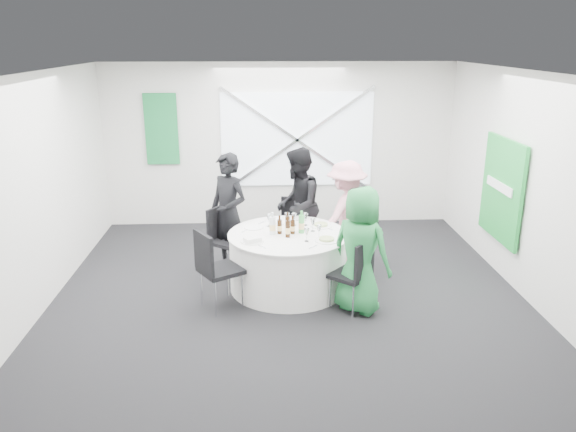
{
  "coord_description": "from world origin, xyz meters",
  "views": [
    {
      "loc": [
        -0.36,
        -6.62,
        3.17
      ],
      "look_at": [
        0.0,
        0.2,
        1.0
      ],
      "focal_mm": 35.0,
      "sensor_mm": 36.0,
      "label": 1
    }
  ],
  "objects_px": {
    "person_man_back": "(298,205)",
    "person_woman_pink": "(346,214)",
    "banquet_table": "(288,261)",
    "chair_back": "(294,223)",
    "green_water_bottle": "(301,224)",
    "chair_back_right": "(362,237)",
    "person_woman_green": "(360,250)",
    "chair_front_right": "(356,270)",
    "chair_front_left": "(214,264)",
    "chair_back_left": "(223,234)",
    "person_man_back_left": "(229,213)",
    "clear_water_bottle": "(273,226)"
  },
  "relations": [
    {
      "from": "person_woman_pink",
      "to": "chair_back_right",
      "type": "bearing_deg",
      "value": 86.89
    },
    {
      "from": "chair_back_left",
      "to": "person_woman_green",
      "type": "bearing_deg",
      "value": -91.79
    },
    {
      "from": "chair_back",
      "to": "person_man_back_left",
      "type": "height_order",
      "value": "person_man_back_left"
    },
    {
      "from": "banquet_table",
      "to": "person_woman_green",
      "type": "bearing_deg",
      "value": -39.41
    },
    {
      "from": "chair_front_left",
      "to": "green_water_bottle",
      "type": "bearing_deg",
      "value": -93.18
    },
    {
      "from": "chair_front_left",
      "to": "person_woman_green",
      "type": "relative_size",
      "value": 0.65
    },
    {
      "from": "chair_back_left",
      "to": "chair_front_right",
      "type": "distance_m",
      "value": 2.12
    },
    {
      "from": "chair_back_right",
      "to": "person_woman_pink",
      "type": "xyz_separation_m",
      "value": [
        -0.19,
        0.25,
        0.25
      ]
    },
    {
      "from": "person_woman_pink",
      "to": "person_woman_green",
      "type": "bearing_deg",
      "value": 47.7
    },
    {
      "from": "chair_back_left",
      "to": "chair_front_right",
      "type": "height_order",
      "value": "chair_back_left"
    },
    {
      "from": "banquet_table",
      "to": "clear_water_bottle",
      "type": "distance_m",
      "value": 0.53
    },
    {
      "from": "green_water_bottle",
      "to": "chair_back_right",
      "type": "bearing_deg",
      "value": 27.68
    },
    {
      "from": "banquet_table",
      "to": "clear_water_bottle",
      "type": "height_order",
      "value": "clear_water_bottle"
    },
    {
      "from": "chair_back",
      "to": "person_woman_green",
      "type": "height_order",
      "value": "person_woman_green"
    },
    {
      "from": "person_man_back_left",
      "to": "green_water_bottle",
      "type": "bearing_deg",
      "value": 6.64
    },
    {
      "from": "person_man_back",
      "to": "person_woman_pink",
      "type": "xyz_separation_m",
      "value": [
        0.67,
        -0.25,
        -0.07
      ]
    },
    {
      "from": "person_man_back",
      "to": "chair_back",
      "type": "bearing_deg",
      "value": -149.12
    },
    {
      "from": "chair_front_left",
      "to": "person_woman_green",
      "type": "xyz_separation_m",
      "value": [
        1.74,
        -0.1,
        0.18
      ]
    },
    {
      "from": "person_man_back_left",
      "to": "person_woman_green",
      "type": "distance_m",
      "value": 2.1
    },
    {
      "from": "person_man_back",
      "to": "person_woman_pink",
      "type": "bearing_deg",
      "value": 80.8
    },
    {
      "from": "chair_back_left",
      "to": "chair_front_right",
      "type": "bearing_deg",
      "value": -93.13
    },
    {
      "from": "person_man_back",
      "to": "person_woman_green",
      "type": "height_order",
      "value": "person_man_back"
    },
    {
      "from": "chair_back_left",
      "to": "person_man_back_left",
      "type": "relative_size",
      "value": 0.55
    },
    {
      "from": "chair_front_right",
      "to": "chair_back_left",
      "type": "bearing_deg",
      "value": -86.76
    },
    {
      "from": "chair_front_right",
      "to": "chair_back",
      "type": "bearing_deg",
      "value": -118.74
    },
    {
      "from": "banquet_table",
      "to": "person_woman_green",
      "type": "relative_size",
      "value": 1.01
    },
    {
      "from": "banquet_table",
      "to": "chair_back_left",
      "type": "relative_size",
      "value": 1.69
    },
    {
      "from": "person_man_back",
      "to": "chair_front_left",
      "type": "bearing_deg",
      "value": -24.49
    },
    {
      "from": "person_woman_green",
      "to": "person_man_back",
      "type": "bearing_deg",
      "value": -29.78
    },
    {
      "from": "chair_back_left",
      "to": "clear_water_bottle",
      "type": "bearing_deg",
      "value": -97.63
    },
    {
      "from": "chair_back_left",
      "to": "green_water_bottle",
      "type": "xyz_separation_m",
      "value": [
        1.05,
        -0.6,
        0.34
      ]
    },
    {
      "from": "chair_back",
      "to": "chair_front_right",
      "type": "xyz_separation_m",
      "value": [
        0.63,
        -1.82,
        -0.0
      ]
    },
    {
      "from": "chair_back",
      "to": "green_water_bottle",
      "type": "distance_m",
      "value": 1.15
    },
    {
      "from": "chair_back",
      "to": "chair_front_left",
      "type": "height_order",
      "value": "chair_front_left"
    },
    {
      "from": "chair_back_right",
      "to": "person_man_back",
      "type": "xyz_separation_m",
      "value": [
        -0.87,
        0.5,
        0.32
      ]
    },
    {
      "from": "person_woman_pink",
      "to": "person_man_back_left",
      "type": "bearing_deg",
      "value": -37.91
    },
    {
      "from": "person_man_back",
      "to": "person_woman_pink",
      "type": "distance_m",
      "value": 0.72
    },
    {
      "from": "banquet_table",
      "to": "chair_back",
      "type": "xyz_separation_m",
      "value": [
        0.14,
        1.12,
        0.15
      ]
    },
    {
      "from": "chair_back_left",
      "to": "person_woman_green",
      "type": "height_order",
      "value": "person_woman_green"
    },
    {
      "from": "chair_back_right",
      "to": "person_woman_green",
      "type": "relative_size",
      "value": 0.58
    },
    {
      "from": "chair_back_right",
      "to": "person_woman_pink",
      "type": "distance_m",
      "value": 0.4
    },
    {
      "from": "green_water_bottle",
      "to": "clear_water_bottle",
      "type": "bearing_deg",
      "value": -174.4
    },
    {
      "from": "chair_front_right",
      "to": "person_man_back_left",
      "type": "bearing_deg",
      "value": -88.82
    },
    {
      "from": "person_man_back_left",
      "to": "chair_back_left",
      "type": "bearing_deg",
      "value": -118.62
    },
    {
      "from": "banquet_table",
      "to": "green_water_bottle",
      "type": "relative_size",
      "value": 5.25
    },
    {
      "from": "banquet_table",
      "to": "chair_front_right",
      "type": "height_order",
      "value": "chair_front_right"
    },
    {
      "from": "chair_back_left",
      "to": "chair_back",
      "type": "bearing_deg",
      "value": -28.58
    },
    {
      "from": "chair_front_right",
      "to": "person_woman_pink",
      "type": "bearing_deg",
      "value": -141.48
    },
    {
      "from": "chair_front_right",
      "to": "chair_front_left",
      "type": "xyz_separation_m",
      "value": [
        -1.69,
        0.13,
        0.06
      ]
    },
    {
      "from": "chair_back_left",
      "to": "person_man_back_left",
      "type": "height_order",
      "value": "person_man_back_left"
    }
  ]
}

